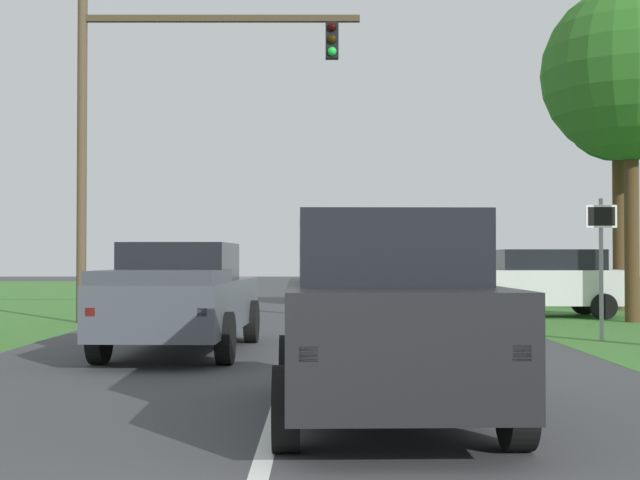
% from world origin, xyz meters
% --- Properties ---
extents(ground_plane, '(120.00, 120.00, 0.00)m').
position_xyz_m(ground_plane, '(0.00, 9.33, 0.00)').
color(ground_plane, '#424244').
extents(red_suv_near, '(2.25, 4.61, 2.05)m').
position_xyz_m(red_suv_near, '(1.10, 4.30, 1.06)').
color(red_suv_near, black).
rests_on(red_suv_near, ground_plane).
extents(pickup_truck_lead, '(2.30, 5.62, 1.86)m').
position_xyz_m(pickup_truck_lead, '(-1.88, 10.32, 0.96)').
color(pickup_truck_lead, '#4C515B').
rests_on(pickup_truck_lead, ground_plane).
extents(traffic_light, '(7.00, 0.40, 8.15)m').
position_xyz_m(traffic_light, '(-3.72, 17.13, 5.31)').
color(traffic_light, brown).
rests_on(traffic_light, ground_plane).
extents(keep_moving_sign, '(0.60, 0.09, 2.76)m').
position_xyz_m(keep_moving_sign, '(5.89, 12.42, 1.76)').
color(keep_moving_sign, gray).
rests_on(keep_moving_sign, ground_plane).
extents(crossing_suv_far, '(4.56, 2.22, 1.83)m').
position_xyz_m(crossing_suv_far, '(6.51, 19.31, 0.96)').
color(crossing_suv_far, silver).
rests_on(crossing_suv_far, ground_plane).
extents(extra_tree_1, '(4.43, 4.43, 8.47)m').
position_xyz_m(extra_tree_1, '(8.25, 17.38, 6.23)').
color(extra_tree_1, '#4C351E').
rests_on(extra_tree_1, ground_plane).
extents(extra_tree_2, '(3.51, 3.51, 8.13)m').
position_xyz_m(extra_tree_2, '(9.75, 22.76, 6.32)').
color(extra_tree_2, '#4C351E').
rests_on(extra_tree_2, ground_plane).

